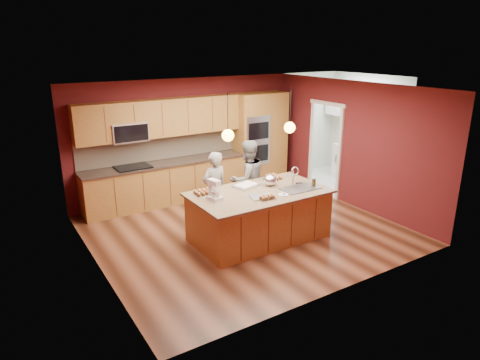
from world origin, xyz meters
TOP-DOWN VIEW (x-y plane):
  - floor at (0.00, 0.00)m, footprint 5.50×5.50m
  - ceiling at (0.00, 0.00)m, footprint 5.50×5.50m
  - wall_back at (0.00, 2.50)m, footprint 5.50×0.00m
  - wall_front at (0.00, -2.50)m, footprint 5.50×0.00m
  - wall_left at (-2.75, 0.00)m, footprint 0.00×5.00m
  - wall_right at (2.75, 0.00)m, footprint 0.00×5.00m
  - cabinet_run at (-0.68, 2.25)m, footprint 3.74×0.64m
  - oven_column at (1.85, 2.19)m, footprint 1.30×0.62m
  - doorway_trim at (2.73, 0.80)m, footprint 0.08×1.11m
  - laundry_room at (4.35, 1.20)m, footprint 2.60×2.70m
  - pendant_left at (-0.61, -0.43)m, footprint 0.20×0.20m
  - pendant_right at (0.67, -0.43)m, footprint 0.20×0.20m
  - island at (0.05, -0.43)m, footprint 2.46×1.38m
  - person_left at (-0.36, 0.51)m, footprint 0.58×0.42m
  - person_right at (0.40, 0.51)m, footprint 0.80×0.62m
  - stand_mixer at (-0.83, -0.34)m, footprint 0.23×0.28m
  - sheet_cake at (-0.01, -0.07)m, footprint 0.52×0.44m
  - cooling_rack at (-0.09, -0.70)m, footprint 0.47×0.38m
  - mixing_bowl at (0.40, -0.24)m, footprint 0.26×0.26m
  - plate at (0.29, -0.80)m, footprint 0.17×0.17m
  - tumbler at (1.06, -0.71)m, footprint 0.07×0.07m
  - phone at (0.93, -0.45)m, footprint 0.14×0.10m
  - cupcakes_left at (-0.87, -0.00)m, footprint 0.33×0.24m
  - cupcakes_rack at (-0.08, -0.83)m, footprint 0.28×0.14m
  - cupcakes_right at (0.71, 0.06)m, footprint 0.24×0.32m
  - washer at (4.23, 0.86)m, footprint 0.69×0.70m
  - dryer at (4.19, 1.46)m, footprint 0.55×0.57m

SIDE VIEW (x-z plane):
  - floor at x=0.00m, z-range 0.00..0.00m
  - dryer at x=4.19m, z-range 0.00..0.89m
  - island at x=0.05m, z-range -0.18..1.11m
  - washer at x=4.23m, z-range 0.00..1.04m
  - person_left at x=-0.36m, z-range 0.00..1.49m
  - person_right at x=0.40m, z-range 0.00..1.62m
  - phone at x=0.93m, z-range 0.91..0.92m
  - plate at x=0.29m, z-range 0.91..0.92m
  - cooling_rack at x=-0.09m, z-range 0.91..0.93m
  - sheet_cake at x=-0.01m, z-range 0.90..0.95m
  - cupcakes_right at x=0.71m, z-range 0.91..0.98m
  - cupcakes_left at x=-0.87m, z-range 0.91..0.98m
  - cupcakes_rack at x=-0.08m, z-range 0.92..0.99m
  - tumbler at x=1.06m, z-range 0.91..1.05m
  - cabinet_run at x=-0.68m, z-range -0.17..2.13m
  - mixing_bowl at x=0.40m, z-range 0.90..1.12m
  - doorway_trim at x=2.73m, z-range -0.05..2.15m
  - stand_mixer at x=-0.83m, z-range 0.88..1.23m
  - oven_column at x=1.85m, z-range 0.00..2.30m
  - wall_back at x=0.00m, z-range -1.40..4.10m
  - wall_front at x=0.00m, z-range -1.40..4.10m
  - wall_left at x=-2.75m, z-range -1.15..3.85m
  - wall_right at x=2.75m, z-range -1.15..3.85m
  - laundry_room at x=4.35m, z-range 0.60..3.30m
  - pendant_left at x=-0.61m, z-range 1.60..2.40m
  - pendant_right at x=0.67m, z-range 1.60..2.40m
  - ceiling at x=0.00m, z-range 2.70..2.70m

